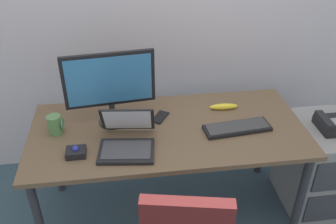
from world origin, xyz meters
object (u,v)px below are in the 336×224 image
(coffee_mug, at_px, (55,125))
(cell_phone, at_px, (160,117))
(banana, at_px, (224,107))
(file_cabinet, at_px, (318,166))
(keyboard, at_px, (237,128))
(laptop, at_px, (127,139))
(trackball_mouse, at_px, (76,152))
(desk_phone, at_px, (331,124))
(monitor_main, at_px, (110,84))

(coffee_mug, bearing_deg, cell_phone, 6.94)
(banana, bearing_deg, cell_phone, -173.76)
(file_cabinet, xyz_separation_m, cell_phone, (-1.09, 0.15, 0.41))
(keyboard, distance_m, coffee_mug, 1.10)
(laptop, distance_m, banana, 0.73)
(file_cabinet, bearing_deg, coffee_mug, 177.47)
(file_cabinet, distance_m, coffee_mug, 1.79)
(trackball_mouse, bearing_deg, desk_phone, 5.08)
(cell_phone, relative_size, banana, 0.75)
(monitor_main, height_order, keyboard, monitor_main)
(laptop, bearing_deg, cell_phone, 50.68)
(desk_phone, xyz_separation_m, coffee_mug, (-1.72, 0.09, 0.09))
(trackball_mouse, height_order, coffee_mug, coffee_mug)
(trackball_mouse, height_order, banana, trackball_mouse)
(cell_phone, bearing_deg, keyboard, 8.66)
(laptop, height_order, banana, laptop)
(file_cabinet, distance_m, trackball_mouse, 1.66)
(monitor_main, distance_m, trackball_mouse, 0.45)
(coffee_mug, relative_size, banana, 0.62)
(laptop, distance_m, trackball_mouse, 0.29)
(file_cabinet, xyz_separation_m, trackball_mouse, (-1.60, -0.16, 0.42))
(keyboard, height_order, banana, banana)
(desk_phone, bearing_deg, file_cabinet, 63.22)
(keyboard, height_order, coffee_mug, coffee_mug)
(keyboard, height_order, laptop, laptop)
(desk_phone, distance_m, trackball_mouse, 1.60)
(trackball_mouse, bearing_deg, keyboard, 7.14)
(keyboard, relative_size, laptop, 1.17)
(desk_phone, relative_size, monitor_main, 0.37)
(laptop, xyz_separation_m, cell_phone, (0.22, 0.27, -0.05))
(desk_phone, bearing_deg, keyboard, -178.08)
(coffee_mug, bearing_deg, laptop, -24.64)
(file_cabinet, relative_size, coffee_mug, 5.60)
(coffee_mug, bearing_deg, monitor_main, 11.60)
(keyboard, bearing_deg, desk_phone, 1.92)
(cell_phone, bearing_deg, monitor_main, -146.83)
(monitor_main, xyz_separation_m, trackball_mouse, (-0.21, -0.30, -0.25))
(banana, bearing_deg, file_cabinet, -16.97)
(coffee_mug, relative_size, cell_phone, 0.83)
(desk_phone, height_order, trackball_mouse, trackball_mouse)
(desk_phone, distance_m, coffee_mug, 1.73)
(laptop, bearing_deg, banana, 25.90)
(file_cabinet, bearing_deg, laptop, -174.98)
(cell_phone, bearing_deg, coffee_mug, -141.42)
(file_cabinet, height_order, banana, banana)
(keyboard, distance_m, laptop, 0.68)
(monitor_main, xyz_separation_m, coffee_mug, (-0.34, -0.07, -0.22))
(desk_phone, height_order, keyboard, keyboard)
(desk_phone, bearing_deg, banana, 161.52)
(desk_phone, xyz_separation_m, banana, (-0.65, 0.22, 0.05))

